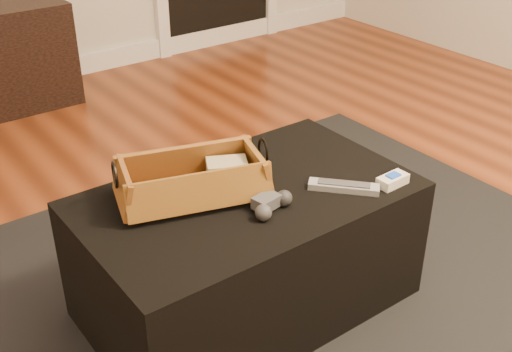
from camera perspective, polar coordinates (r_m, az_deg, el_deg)
floor at (r=2.07m, az=9.31°, el=-14.52°), size 5.00×5.50×0.01m
baseboard at (r=4.11m, az=-18.71°, el=8.60°), size 5.00×0.04×0.12m
area_rug at (r=2.13m, az=0.05°, el=-11.94°), size 2.60×2.00×0.01m
ottoman at (r=2.03m, az=-0.80°, el=-6.60°), size 1.00×0.60×0.42m
tv_remote at (r=1.87m, az=-6.16°, el=-1.47°), size 0.24×0.10×0.02m
cloth_bundle at (r=1.93m, az=-2.58°, el=0.46°), size 0.15×0.13×0.07m
wicker_basket at (r=1.88m, az=-5.66°, el=-0.48°), size 0.48×0.35×0.15m
game_controller at (r=1.81m, az=1.35°, el=-2.50°), size 0.15×0.10×0.05m
silver_remote at (r=1.94m, az=7.81°, el=-0.93°), size 0.18×0.19×0.02m
cream_gadget at (r=1.99m, az=12.05°, el=-0.37°), size 0.10×0.05×0.04m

